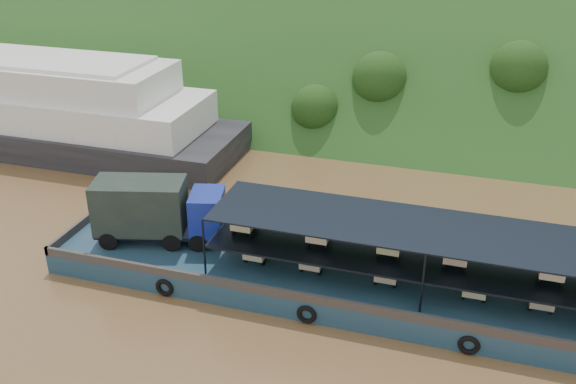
% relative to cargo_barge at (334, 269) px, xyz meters
% --- Properties ---
extents(ground, '(160.00, 160.00, 0.00)m').
position_rel_cargo_barge_xyz_m(ground, '(-2.10, 1.60, -1.25)').
color(ground, brown).
rests_on(ground, ground).
extents(hillside, '(140.00, 39.60, 39.60)m').
position_rel_cargo_barge_xyz_m(hillside, '(-2.10, 37.60, -1.25)').
color(hillside, '#1C3D16').
rests_on(hillside, ground).
extents(cargo_barge, '(35.00, 7.18, 4.98)m').
position_rel_cargo_barge_xyz_m(cargo_barge, '(0.00, 0.00, 0.00)').
color(cargo_barge, '#16384D').
rests_on(cargo_barge, ground).
extents(passenger_ferry, '(37.53, 9.43, 7.60)m').
position_rel_cargo_barge_xyz_m(passenger_ferry, '(-30.44, 13.83, 2.04)').
color(passenger_ferry, black).
rests_on(passenger_ferry, ground).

